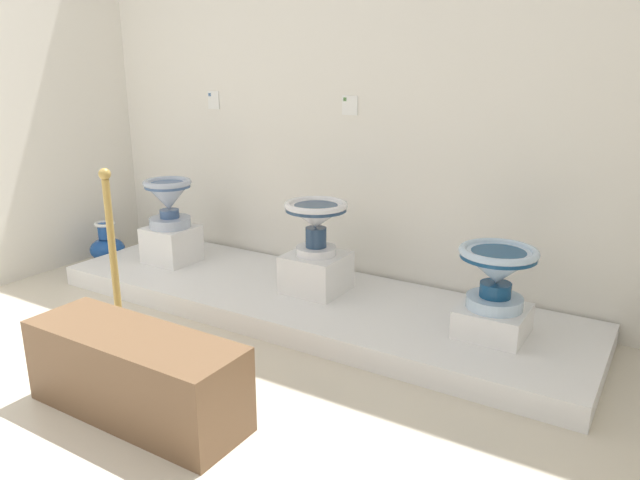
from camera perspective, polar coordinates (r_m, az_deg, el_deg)
ground_plane at (r=2.91m, az=-18.40°, el=-16.83°), size 6.28×5.73×0.02m
wall_back at (r=4.09m, az=3.25°, el=17.35°), size 4.48×0.06×3.23m
display_platform at (r=3.90m, az=-1.03°, el=-5.86°), size 3.51×1.01×0.13m
plinth_block_rightmost at (r=4.56m, az=-13.83°, el=-0.39°), size 0.34×0.32×0.26m
antique_toilet_rightmost at (r=4.48m, az=-14.13°, el=3.85°), size 0.34×0.34×0.35m
plinth_block_pale_glazed at (r=3.87m, az=-0.37°, el=-3.09°), size 0.36×0.36×0.25m
antique_toilet_pale_glazed at (r=3.76m, az=-0.38°, el=2.14°), size 0.40×0.40×0.34m
plinth_block_broad_patterned at (r=3.41m, az=15.99°, el=-7.36°), size 0.35×0.35×0.16m
antique_toilet_broad_patterned at (r=3.30m, az=16.40°, el=-2.62°), size 0.41×0.41×0.33m
info_placard_first at (r=4.75m, az=-10.03°, el=12.90°), size 0.10×0.01×0.13m
info_placard_second at (r=4.07m, az=2.83°, el=12.61°), size 0.11×0.01×0.13m
decorative_vase_spare at (r=5.07m, az=-19.45°, el=-0.64°), size 0.27×0.27×0.34m
stanchion_post_near_left at (r=3.55m, az=-18.64°, el=-4.80°), size 0.25×0.25×1.02m
museum_bench at (r=2.90m, az=-17.02°, el=-12.04°), size 1.08×0.36×0.40m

